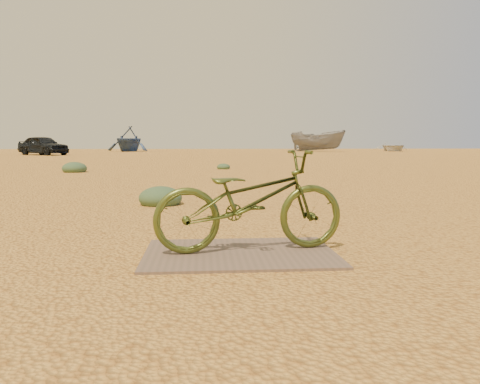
{
  "coord_description": "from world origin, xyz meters",
  "views": [
    {
      "loc": [
        -0.15,
        -4.03,
        0.97
      ],
      "look_at": [
        0.16,
        -0.1,
        0.54
      ],
      "focal_mm": 35.0,
      "sensor_mm": 36.0,
      "label": 1
    }
  ],
  "objects": [
    {
      "name": "ground",
      "position": [
        0.0,
        0.0,
        0.0
      ],
      "size": [
        120.0,
        120.0,
        0.0
      ],
      "primitive_type": "plane",
      "color": "#E9AD4C",
      "rests_on": "ground"
    },
    {
      "name": "plywood_board",
      "position": [
        0.16,
        -0.1,
        0.01
      ],
      "size": [
        1.63,
        1.14,
        0.02
      ],
      "primitive_type": "cube",
      "color": "brown",
      "rests_on": "ground"
    },
    {
      "name": "bicycle",
      "position": [
        0.26,
        -0.04,
        0.46
      ],
      "size": [
        1.74,
        0.82,
        0.88
      ],
      "primitive_type": "imported",
      "rotation": [
        0.0,
        0.0,
        1.72
      ],
      "color": "#465520",
      "rests_on": "plywood_board"
    },
    {
      "name": "car",
      "position": [
        -11.77,
        31.23,
        0.71
      ],
      "size": [
        4.35,
        3.73,
        1.41
      ],
      "primitive_type": "imported",
      "rotation": [
        0.0,
        0.0,
        0.96
      ],
      "color": "black",
      "rests_on": "ground"
    },
    {
      "name": "boat_far_left",
      "position": [
        -7.5,
        43.53,
        1.27
      ],
      "size": [
        5.44,
        5.86,
        2.53
      ],
      "primitive_type": "imported",
      "rotation": [
        0.0,
        0.0,
        -0.31
      ],
      "color": "#344E7E",
      "rests_on": "ground"
    },
    {
      "name": "boat_mid_right",
      "position": [
        11.41,
        42.57,
        1.07
      ],
      "size": [
        5.88,
        3.95,
        2.13
      ],
      "primitive_type": "imported",
      "rotation": [
        0.0,
        0.0,
        1.19
      ],
      "color": "gray",
      "rests_on": "ground"
    },
    {
      "name": "boat_far_right",
      "position": [
        19.51,
        43.22,
        0.48
      ],
      "size": [
        4.37,
        5.29,
        0.95
      ],
      "primitive_type": "imported",
      "rotation": [
        0.0,
        0.0,
        -0.27
      ],
      "color": "silver",
      "rests_on": "ground"
    },
    {
      "name": "kale_a",
      "position": [
        -0.81,
        3.22,
        0.0
      ],
      "size": [
        0.67,
        0.67,
        0.37
      ],
      "primitive_type": "ellipsoid",
      "color": "#52714D",
      "rests_on": "ground"
    },
    {
      "name": "kale_b",
      "position": [
        0.58,
        12.54,
        0.0
      ],
      "size": [
        0.47,
        0.47,
        0.26
      ],
      "primitive_type": "ellipsoid",
      "color": "#52714D",
      "rests_on": "ground"
    },
    {
      "name": "kale_c",
      "position": [
        -4.25,
        11.26,
        0.0
      ],
      "size": [
        0.77,
        0.77,
        0.42
      ],
      "primitive_type": "ellipsoid",
      "color": "#52714D",
      "rests_on": "ground"
    }
  ]
}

